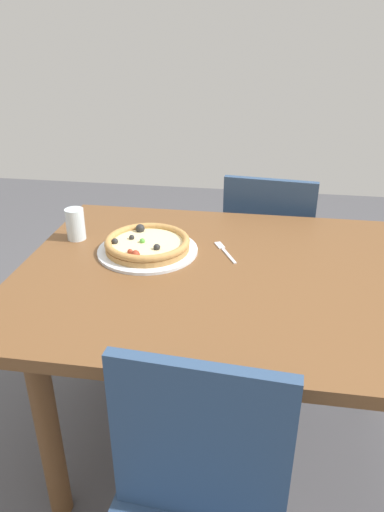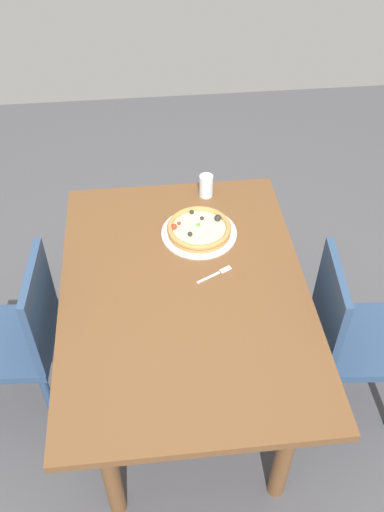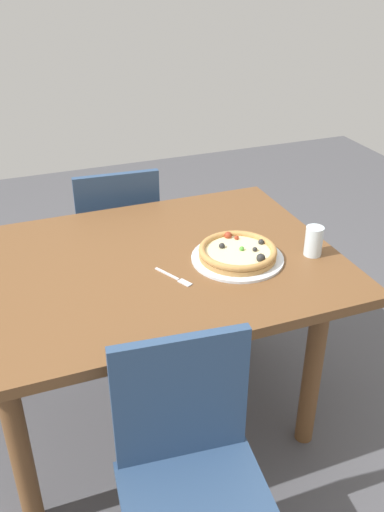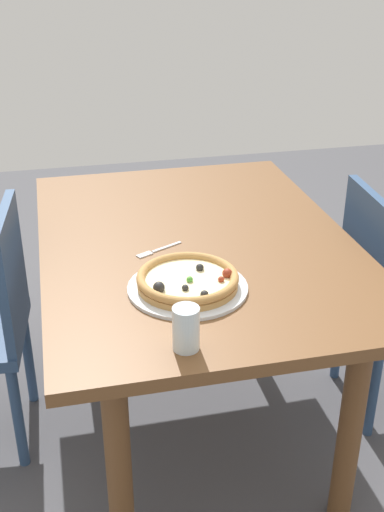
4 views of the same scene
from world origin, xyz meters
name	(u,v)px [view 2 (image 2 of 4)]	position (x,y,z in m)	size (l,w,h in m)	color
ground_plane	(186,389)	(0.00, 0.00, 0.00)	(6.00, 6.00, 0.00)	#4C4C51
dining_table	(184,304)	(0.00, 0.00, 0.65)	(1.38, 0.99, 0.75)	brown
chair_near	(21,335)	(-0.05, -0.71, 0.47)	(0.43, 0.43, 0.86)	navy
chair_far	(349,334)	(0.09, 0.71, 0.47)	(0.44, 0.44, 0.86)	navy
plate	(199,233)	(-0.31, 0.10, 0.75)	(0.33, 0.33, 0.01)	silver
pizza	(199,229)	(-0.31, 0.10, 0.78)	(0.28, 0.28, 0.05)	#B78447
fork	(217,273)	(-0.06, 0.14, 0.75)	(0.09, 0.15, 0.00)	silver
drinking_glass	(206,186)	(-0.59, 0.16, 0.80)	(0.06, 0.06, 0.11)	silver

